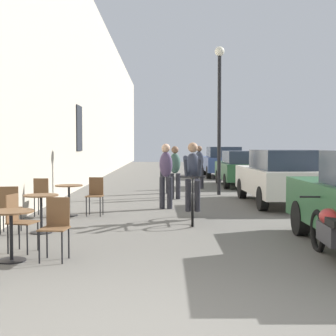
{
  "coord_description": "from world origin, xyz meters",
  "views": [
    {
      "loc": [
        -0.05,
        -3.89,
        1.63
      ],
      "look_at": [
        0.14,
        12.22,
        0.87
      ],
      "focal_mm": 50.16,
      "sensor_mm": 36.0,
      "label": 1
    }
  ],
  "objects_px": {
    "cafe_table_near": "(11,225)",
    "pedestrian_furthest": "(199,165)",
    "parked_car_fourth": "(222,161)",
    "pedestrian_mid": "(175,169)",
    "cafe_chair_far_toward_wall": "(95,193)",
    "parked_car_third": "(241,168)",
    "street_lamp": "(219,101)",
    "cafe_chair_near_toward_street": "(56,224)",
    "pedestrian_near": "(166,172)",
    "cafe_chair_far_toward_street": "(42,194)",
    "parked_motorcycle": "(332,234)",
    "cafe_table_mid": "(41,205)",
    "cafe_chair_mid_toward_street": "(10,206)",
    "cafe_table_far": "(69,194)",
    "pedestrian_far": "(165,167)",
    "cafe_chair_near_toward_wall": "(18,219)",
    "cyclist_on_bicycle": "(193,184)",
    "parked_car_second": "(281,176)"
  },
  "relations": [
    {
      "from": "parked_car_third",
      "to": "cafe_chair_mid_toward_street",
      "type": "bearing_deg",
      "value": -120.54
    },
    {
      "from": "cafe_chair_mid_toward_street",
      "to": "cafe_chair_far_toward_street",
      "type": "bearing_deg",
      "value": 88.67
    },
    {
      "from": "cafe_table_mid",
      "to": "street_lamp",
      "type": "relative_size",
      "value": 0.15
    },
    {
      "from": "street_lamp",
      "to": "parked_car_fourth",
      "type": "height_order",
      "value": "street_lamp"
    },
    {
      "from": "pedestrian_far",
      "to": "parked_motorcycle",
      "type": "xyz_separation_m",
      "value": [
        2.29,
        -9.54,
        -0.5
      ]
    },
    {
      "from": "cafe_chair_mid_toward_street",
      "to": "pedestrian_furthest",
      "type": "xyz_separation_m",
      "value": [
        4.25,
        9.22,
        0.4
      ]
    },
    {
      "from": "parked_car_fourth",
      "to": "parked_motorcycle",
      "type": "distance_m",
      "value": 18.13
    },
    {
      "from": "street_lamp",
      "to": "parked_car_third",
      "type": "distance_m",
      "value": 4.33
    },
    {
      "from": "cafe_table_far",
      "to": "pedestrian_near",
      "type": "height_order",
      "value": "pedestrian_near"
    },
    {
      "from": "cafe_chair_near_toward_street",
      "to": "pedestrian_furthest",
      "type": "xyz_separation_m",
      "value": [
        2.94,
        11.23,
        0.4
      ]
    },
    {
      "from": "pedestrian_furthest",
      "to": "parked_car_third",
      "type": "height_order",
      "value": "pedestrian_furthest"
    },
    {
      "from": "cafe_table_far",
      "to": "pedestrian_mid",
      "type": "height_order",
      "value": "pedestrian_mid"
    },
    {
      "from": "cafe_chair_near_toward_street",
      "to": "parked_car_fourth",
      "type": "distance_m",
      "value": 18.52
    },
    {
      "from": "cafe_table_mid",
      "to": "parked_motorcycle",
      "type": "xyz_separation_m",
      "value": [
        4.66,
        -2.27,
        -0.12
      ]
    },
    {
      "from": "cafe_table_near",
      "to": "cafe_chair_near_toward_street",
      "type": "xyz_separation_m",
      "value": [
        0.61,
        0.08,
        -0.0
      ]
    },
    {
      "from": "parked_car_fourth",
      "to": "pedestrian_mid",
      "type": "bearing_deg",
      "value": -105.07
    },
    {
      "from": "pedestrian_far",
      "to": "street_lamp",
      "type": "xyz_separation_m",
      "value": [
        1.79,
        -0.5,
        2.2
      ]
    },
    {
      "from": "cafe_chair_near_toward_street",
      "to": "pedestrian_mid",
      "type": "distance_m",
      "value": 7.89
    },
    {
      "from": "cafe_chair_near_toward_wall",
      "to": "pedestrian_furthest",
      "type": "height_order",
      "value": "pedestrian_furthest"
    },
    {
      "from": "cafe_chair_near_toward_wall",
      "to": "pedestrian_near",
      "type": "bearing_deg",
      "value": 65.0
    },
    {
      "from": "cafe_chair_near_toward_street",
      "to": "street_lamp",
      "type": "distance_m",
      "value": 9.84
    },
    {
      "from": "pedestrian_near",
      "to": "pedestrian_mid",
      "type": "distance_m",
      "value": 2.21
    },
    {
      "from": "cafe_chair_mid_toward_street",
      "to": "cafe_chair_far_toward_street",
      "type": "height_order",
      "value": "same"
    },
    {
      "from": "parked_car_third",
      "to": "cyclist_on_bicycle",
      "type": "bearing_deg",
      "value": -106.12
    },
    {
      "from": "cafe_chair_far_toward_wall",
      "to": "parked_car_third",
      "type": "relative_size",
      "value": 0.22
    },
    {
      "from": "pedestrian_near",
      "to": "parked_car_fourth",
      "type": "height_order",
      "value": "pedestrian_near"
    },
    {
      "from": "cafe_chair_near_toward_street",
      "to": "pedestrian_far",
      "type": "xyz_separation_m",
      "value": [
        1.62,
        9.36,
        0.39
      ]
    },
    {
      "from": "cafe_chair_far_toward_street",
      "to": "parked_motorcycle",
      "type": "height_order",
      "value": "cafe_chair_far_toward_street"
    },
    {
      "from": "cafe_table_near",
      "to": "cafe_chair_far_toward_street",
      "type": "relative_size",
      "value": 0.81
    },
    {
      "from": "cafe_table_near",
      "to": "cafe_chair_mid_toward_street",
      "type": "relative_size",
      "value": 0.81
    },
    {
      "from": "pedestrian_furthest",
      "to": "parked_car_second",
      "type": "bearing_deg",
      "value": -68.93
    },
    {
      "from": "cafe_chair_far_toward_wall",
      "to": "street_lamp",
      "type": "distance_m",
      "value": 6.27
    },
    {
      "from": "cafe_chair_far_toward_wall",
      "to": "cafe_chair_near_toward_street",
      "type": "bearing_deg",
      "value": -89.32
    },
    {
      "from": "street_lamp",
      "to": "parked_motorcycle",
      "type": "bearing_deg",
      "value": -86.84
    },
    {
      "from": "cafe_chair_far_toward_street",
      "to": "parked_car_third",
      "type": "height_order",
      "value": "parked_car_third"
    },
    {
      "from": "cafe_chair_mid_toward_street",
      "to": "pedestrian_mid",
      "type": "height_order",
      "value": "pedestrian_mid"
    },
    {
      "from": "street_lamp",
      "to": "cafe_table_far",
      "type": "bearing_deg",
      "value": -131.4
    },
    {
      "from": "cafe_chair_mid_toward_street",
      "to": "pedestrian_mid",
      "type": "distance_m",
      "value": 6.5
    },
    {
      "from": "cafe_table_mid",
      "to": "parked_car_second",
      "type": "height_order",
      "value": "parked_car_second"
    },
    {
      "from": "cafe_table_far",
      "to": "cafe_table_near",
      "type": "bearing_deg",
      "value": -89.43
    },
    {
      "from": "parked_car_second",
      "to": "pedestrian_mid",
      "type": "bearing_deg",
      "value": 155.5
    },
    {
      "from": "cafe_table_near",
      "to": "cafe_chair_mid_toward_street",
      "type": "xyz_separation_m",
      "value": [
        -0.69,
        2.09,
        -0.0
      ]
    },
    {
      "from": "cafe_chair_far_toward_wall",
      "to": "pedestrian_mid",
      "type": "distance_m",
      "value": 3.88
    },
    {
      "from": "cafe_chair_near_toward_wall",
      "to": "parked_car_third",
      "type": "height_order",
      "value": "parked_car_third"
    },
    {
      "from": "cyclist_on_bicycle",
      "to": "parked_car_third",
      "type": "xyz_separation_m",
      "value": [
        2.54,
        8.79,
        -0.07
      ]
    },
    {
      "from": "parked_car_second",
      "to": "parked_motorcycle",
      "type": "distance_m",
      "value": 6.57
    },
    {
      "from": "cafe_chair_near_toward_wall",
      "to": "parked_motorcycle",
      "type": "xyz_separation_m",
      "value": [
        4.6,
        -0.69,
        -0.11
      ]
    },
    {
      "from": "cafe_table_near",
      "to": "pedestrian_furthest",
      "type": "bearing_deg",
      "value": 72.57
    },
    {
      "from": "pedestrian_mid",
      "to": "street_lamp",
      "type": "height_order",
      "value": "street_lamp"
    },
    {
      "from": "cafe_chair_far_toward_wall",
      "to": "parked_motorcycle",
      "type": "bearing_deg",
      "value": -48.69
    }
  ]
}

